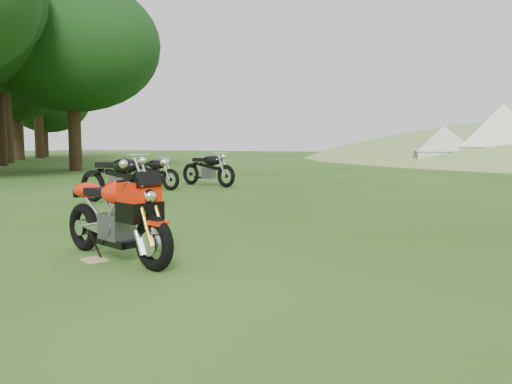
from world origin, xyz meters
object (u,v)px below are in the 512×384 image
at_px(vintage_moto_b, 152,172).
at_px(vintage_moto_d, 208,168).
at_px(plywood_board, 94,260).
at_px(tent_left, 443,144).
at_px(tent_mid, 502,138).
at_px(sport_motorcycle, 115,209).
at_px(vintage_moto_a, 119,177).

height_order(vintage_moto_b, vintage_moto_d, vintage_moto_d).
bearing_deg(plywood_board, vintage_moto_d, 112.54).
relative_size(vintage_moto_b, tent_left, 0.67).
height_order(vintage_moto_d, tent_mid, tent_mid).
distance_m(sport_motorcycle, plywood_board, 0.58).
distance_m(vintage_moto_a, vintage_moto_d, 4.40).
bearing_deg(sport_motorcycle, tent_left, 104.39).
distance_m(sport_motorcycle, vintage_moto_a, 5.02).
bearing_deg(plywood_board, sport_motorcycle, 35.00).
height_order(sport_motorcycle, plywood_board, sport_motorcycle).
xyz_separation_m(sport_motorcycle, vintage_moto_b, (-4.50, 6.74, -0.08)).
relative_size(sport_motorcycle, plywood_board, 7.35).
height_order(plywood_board, vintage_moto_a, vintage_moto_a).
relative_size(sport_motorcycle, vintage_moto_a, 0.88).
height_order(vintage_moto_a, vintage_moto_b, vintage_moto_a).
height_order(sport_motorcycle, tent_left, tent_left).
relative_size(vintage_moto_a, vintage_moto_d, 1.05).
xyz_separation_m(vintage_moto_a, tent_mid, (7.48, 20.21, 0.94)).
relative_size(plywood_board, vintage_moto_d, 0.13).
relative_size(plywood_board, tent_mid, 0.07).
bearing_deg(vintage_moto_b, vintage_moto_a, -59.20).
xyz_separation_m(vintage_moto_b, tent_mid, (8.78, 17.33, 1.02)).
relative_size(vintage_moto_a, tent_left, 0.78).
distance_m(vintage_moto_b, tent_left, 17.87).
bearing_deg(sport_motorcycle, plywood_board, -126.87).
height_order(sport_motorcycle, vintage_moto_d, sport_motorcycle).
relative_size(sport_motorcycle, tent_left, 0.69).
xyz_separation_m(plywood_board, tent_mid, (4.47, 24.21, 1.48)).
height_order(plywood_board, vintage_moto_b, vintage_moto_b).
bearing_deg(tent_left, vintage_moto_d, -119.22).
bearing_deg(plywood_board, vintage_moto_b, 122.13).
bearing_deg(vintage_moto_a, tent_left, 81.04).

